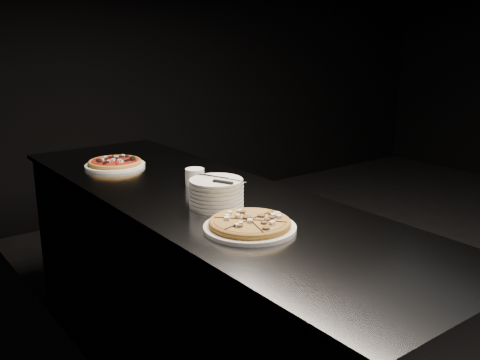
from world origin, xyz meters
TOP-DOWN VIEW (x-y plane):
  - floor at (0.00, 0.00)m, footprint 5.00×5.00m
  - wall_left at (-2.50, 0.00)m, footprint 0.02×5.00m
  - wall_back at (0.00, 2.50)m, footprint 5.00×0.02m
  - counter at (-2.13, 0.00)m, footprint 0.74×2.44m
  - pizza_mushroom at (-2.23, -0.44)m, footprint 0.33×0.33m
  - pizza_tomato at (-2.22, 0.67)m, footprint 0.31×0.31m
  - plate_stack at (-2.18, -0.16)m, footprint 0.21×0.21m
  - cutlery at (-2.17, -0.18)m, footprint 0.08×0.22m
  - ramekin at (-2.08, 0.15)m, footprint 0.08×0.08m

SIDE VIEW (x-z plane):
  - floor at x=0.00m, z-range 0.00..0.00m
  - counter at x=-2.13m, z-range 0.00..0.92m
  - pizza_tomato at x=-2.22m, z-range 0.92..0.96m
  - pizza_mushroom at x=-2.23m, z-range 0.92..0.96m
  - ramekin at x=-2.08m, z-range 0.92..1.00m
  - plate_stack at x=-2.18m, z-range 0.92..1.03m
  - cutlery at x=-2.17m, z-range 1.03..1.04m
  - wall_left at x=-2.50m, z-range 0.00..2.80m
  - wall_back at x=0.00m, z-range 0.00..2.80m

